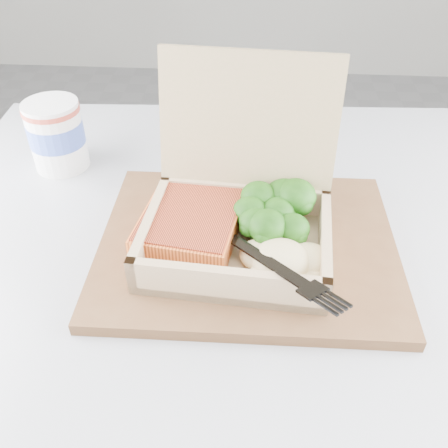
# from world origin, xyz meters

# --- Properties ---
(floor) EXTENTS (4.00, 4.00, 0.00)m
(floor) POSITION_xyz_m (0.00, 0.00, 0.00)
(floor) COLOR gray
(floor) RESTS_ON ground
(cafe_table) EXTENTS (0.87, 0.87, 0.74)m
(cafe_table) POSITION_xyz_m (0.28, -0.39, 0.55)
(cafe_table) COLOR black
(cafe_table) RESTS_ON floor
(serving_tray) EXTENTS (0.34, 0.27, 0.01)m
(serving_tray) POSITION_xyz_m (0.26, -0.34, 0.75)
(serving_tray) COLOR brown
(serving_tray) RESTS_ON cafe_table
(takeout_container) EXTENTS (0.21, 0.20, 0.19)m
(takeout_container) POSITION_xyz_m (0.25, -0.34, 0.80)
(takeout_container) COLOR tan
(takeout_container) RESTS_ON serving_tray
(salmon_fillet) EXTENTS (0.12, 0.15, 0.03)m
(salmon_fillet) POSITION_xyz_m (0.20, -0.34, 0.78)
(salmon_fillet) COLOR orange
(salmon_fillet) RESTS_ON takeout_container
(broccoli_pile) EXTENTS (0.11, 0.11, 0.04)m
(broccoli_pile) POSITION_xyz_m (0.29, -0.33, 0.79)
(broccoli_pile) COLOR #287018
(broccoli_pile) RESTS_ON takeout_container
(mashed_potatoes) EXTENTS (0.10, 0.08, 0.03)m
(mashed_potatoes) POSITION_xyz_m (0.29, -0.40, 0.78)
(mashed_potatoes) COLOR beige
(mashed_potatoes) RESTS_ON takeout_container
(plastic_fork) EXTENTS (0.12, 0.14, 0.03)m
(plastic_fork) POSITION_xyz_m (0.26, -0.40, 0.80)
(plastic_fork) COLOR black
(plastic_fork) RESTS_ON mashed_potatoes
(paper_cup) EXTENTS (0.08, 0.08, 0.10)m
(paper_cup) POSITION_xyz_m (-0.01, -0.18, 0.79)
(paper_cup) COLOR white
(paper_cup) RESTS_ON cafe_table
(receipt) EXTENTS (0.13, 0.17, 0.00)m
(receipt) POSITION_xyz_m (0.29, -0.18, 0.74)
(receipt) COLOR silver
(receipt) RESTS_ON cafe_table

